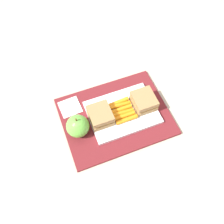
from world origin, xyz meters
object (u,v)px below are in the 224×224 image
object	(u,v)px
paper_napkin	(70,107)
sandwich_half_left	(144,101)
carrot_sticks_bundle	(122,111)
apple	(78,126)
food_tray	(122,112)
sandwich_half_right	(100,116)

from	to	relation	value
paper_napkin	sandwich_half_left	bearing A→B (deg)	159.93
carrot_sticks_bundle	apple	world-z (taller)	apple
food_tray	paper_napkin	world-z (taller)	food_tray
sandwich_half_left	apple	size ratio (longest dim) A/B	0.94
sandwich_half_left	paper_napkin	xyz separation A→B (m)	(0.24, -0.09, -0.03)
carrot_sticks_bundle	apple	bearing A→B (deg)	4.24
sandwich_half_left	apple	distance (m)	0.24
sandwich_half_left	carrot_sticks_bundle	distance (m)	0.08
sandwich_half_right	food_tray	bearing A→B (deg)	180.00
sandwich_half_left	sandwich_half_right	size ratio (longest dim) A/B	1.00
food_tray	sandwich_half_left	bearing A→B (deg)	180.00
food_tray	carrot_sticks_bundle	distance (m)	0.01
sandwich_half_left	sandwich_half_right	world-z (taller)	same
food_tray	sandwich_half_right	bearing A→B (deg)	0.00
sandwich_half_left	sandwich_half_right	distance (m)	0.16
carrot_sticks_bundle	paper_napkin	world-z (taller)	carrot_sticks_bundle
food_tray	carrot_sticks_bundle	bearing A→B (deg)	13.78
apple	paper_napkin	world-z (taller)	apple
sandwich_half_left	paper_napkin	size ratio (longest dim) A/B	1.14
paper_napkin	carrot_sticks_bundle	bearing A→B (deg)	151.32
sandwich_half_right	apple	world-z (taller)	apple
paper_napkin	apple	bearing A→B (deg)	90.67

